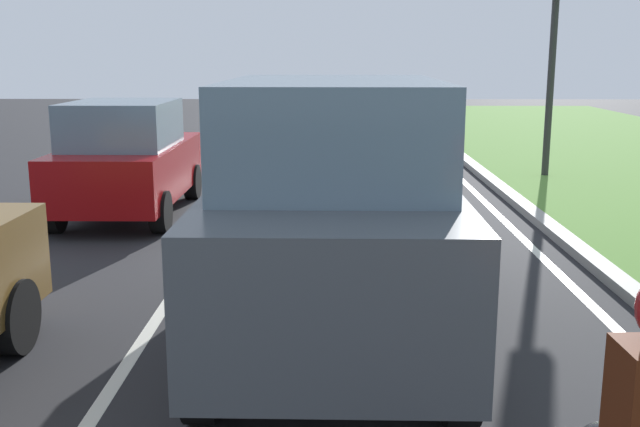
{
  "coord_description": "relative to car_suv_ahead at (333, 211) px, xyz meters",
  "views": [
    {
      "loc": [
        0.95,
        2.86,
        2.49
      ],
      "look_at": [
        0.87,
        8.84,
        1.2
      ],
      "focal_mm": 41.83,
      "sensor_mm": 36.0,
      "label": 1
    }
  ],
  "objects": [
    {
      "name": "lane_line_right_edge",
      "position": [
        2.62,
        4.91,
        -1.16
      ],
      "size": [
        0.12,
        32.0,
        0.01
      ],
      "primitive_type": "cube",
      "color": "silver",
      "rests_on": "ground"
    },
    {
      "name": "curb_right",
      "position": [
        3.12,
        4.91,
        -1.11
      ],
      "size": [
        0.24,
        48.0,
        0.12
      ],
      "primitive_type": "cube",
      "color": "#9E9B93",
      "rests_on": "ground"
    },
    {
      "name": "car_suv_ahead",
      "position": [
        0.0,
        0.0,
        0.0
      ],
      "size": [
        2.01,
        4.52,
        2.28
      ],
      "rotation": [
        0.0,
        0.0,
        -0.01
      ],
      "color": "#474C51",
      "rests_on": "ground"
    },
    {
      "name": "lane_line_center",
      "position": [
        -1.68,
        4.91,
        -1.16
      ],
      "size": [
        0.12,
        32.0,
        0.01
      ],
      "primitive_type": "cube",
      "color": "silver",
      "rests_on": "ground"
    },
    {
      "name": "ground_plane",
      "position": [
        -0.98,
        4.91,
        -1.17
      ],
      "size": [
        60.0,
        60.0,
        0.0
      ],
      "primitive_type": "plane",
      "color": "#262628"
    },
    {
      "name": "car_hatchback_far",
      "position": [
        -3.17,
        5.16,
        -0.28
      ],
      "size": [
        1.74,
        3.71,
        1.78
      ],
      "rotation": [
        0.0,
        0.0,
        0.0
      ],
      "color": "maroon",
      "rests_on": "ground"
    },
    {
      "name": "traffic_light_near_right",
      "position": [
        4.35,
        8.68,
        2.12
      ],
      "size": [
        0.32,
        0.5,
        4.92
      ],
      "color": "#2D2D2D",
      "rests_on": "ground"
    }
  ]
}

